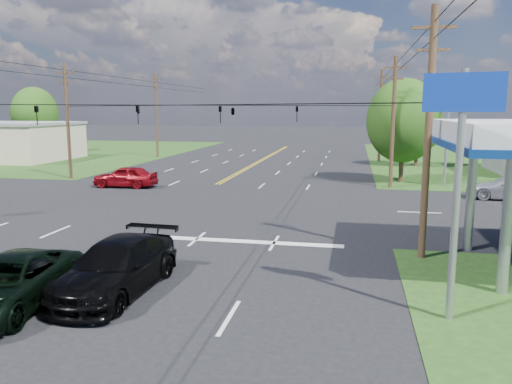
% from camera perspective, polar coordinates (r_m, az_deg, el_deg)
% --- Properties ---
extents(ground, '(280.00, 280.00, 0.00)m').
position_cam_1_polar(ground, '(31.07, -8.40, -1.33)').
color(ground, black).
rests_on(ground, ground).
extents(grass_nw, '(46.00, 48.00, 0.03)m').
position_cam_1_polar(grass_nw, '(75.99, -25.57, 4.19)').
color(grass_nw, '#203C13').
rests_on(grass_nw, ground).
extents(stop_bar, '(10.00, 0.50, 0.02)m').
position_cam_1_polar(stop_bar, '(22.18, -3.05, -5.62)').
color(stop_bar, silver).
rests_on(stop_bar, ground).
extents(pole_se, '(1.60, 0.28, 9.50)m').
position_cam_1_polar(pole_se, '(19.96, 19.09, 6.51)').
color(pole_se, '#42301C').
rests_on(pole_se, ground).
extents(pole_nw, '(1.60, 0.28, 9.50)m').
position_cam_1_polar(pole_nw, '(44.36, -20.73, 7.76)').
color(pole_nw, '#42301C').
rests_on(pole_nw, ground).
extents(pole_ne, '(1.60, 0.28, 9.50)m').
position_cam_1_polar(pole_ne, '(37.86, 15.39, 7.84)').
color(pole_ne, '#42301C').
rests_on(pole_ne, ground).
extents(pole_left_far, '(1.60, 0.28, 10.00)m').
position_cam_1_polar(pole_left_far, '(61.34, -11.31, 8.72)').
color(pole_left_far, '#42301C').
rests_on(pole_left_far, ground).
extents(pole_right_far, '(1.60, 0.28, 10.00)m').
position_cam_1_polar(pole_right_far, '(56.82, 14.03, 8.58)').
color(pole_right_far, '#42301C').
rests_on(pole_right_far, ground).
extents(span_wire_signals, '(26.00, 18.00, 1.13)m').
position_cam_1_polar(span_wire_signals, '(30.54, -8.67, 9.79)').
color(span_wire_signals, black).
rests_on(span_wire_signals, ground).
extents(power_lines, '(26.04, 100.00, 0.64)m').
position_cam_1_polar(power_lines, '(28.80, -10.19, 14.97)').
color(power_lines, black).
rests_on(power_lines, ground).
extents(tree_right_a, '(5.70, 5.70, 8.18)m').
position_cam_1_polar(tree_right_a, '(40.93, 16.50, 7.82)').
color(tree_right_a, '#42301C').
rests_on(tree_right_a, ground).
extents(tree_right_b, '(4.94, 4.94, 7.09)m').
position_cam_1_polar(tree_right_b, '(53.14, 17.99, 7.33)').
color(tree_right_b, '#42301C').
rests_on(tree_right_b, ground).
extents(tree_far_l, '(6.08, 6.08, 8.72)m').
position_cam_1_polar(tree_far_l, '(74.02, -23.97, 8.21)').
color(tree_far_l, '#42301C').
rests_on(tree_far_l, ground).
extents(pickup_dkgreen, '(2.92, 5.61, 1.51)m').
position_cam_1_polar(pickup_dkgreen, '(16.46, -26.40, -9.27)').
color(pickup_dkgreen, black).
rests_on(pickup_dkgreen, ground).
extents(suv_black, '(2.56, 5.77, 1.64)m').
position_cam_1_polar(suv_black, '(16.58, -15.65, -8.24)').
color(suv_black, black).
rests_on(suv_black, ground).
extents(sedan_red, '(4.74, 2.00, 1.60)m').
position_cam_1_polar(sedan_red, '(38.41, -14.70, 1.72)').
color(sedan_red, maroon).
rests_on(sedan_red, ground).
extents(sedan_far, '(5.56, 2.73, 1.55)m').
position_cam_1_polar(sedan_far, '(36.03, 27.09, 0.46)').
color(sedan_far, silver).
rests_on(sedan_far, ground).
extents(polesign_se, '(2.00, 0.65, 6.79)m').
position_cam_1_polar(polesign_se, '(14.11, 22.40, 6.46)').
color(polesign_se, '#A5A5AA').
rests_on(polesign_se, ground).
extents(polesign_ne, '(2.30, 0.42, 8.32)m').
position_cam_1_polar(polesign_ne, '(39.64, 21.22, 9.93)').
color(polesign_ne, '#A5A5AA').
rests_on(polesign_ne, ground).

